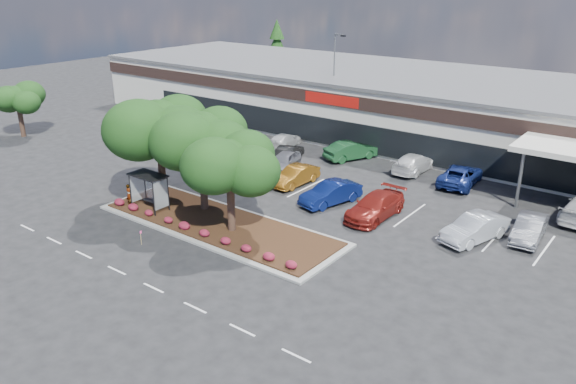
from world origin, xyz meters
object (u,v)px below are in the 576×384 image
Objects in this scene: light_pole at (334,91)px; car_1 at (224,148)px; survey_stake at (141,236)px; car_0 at (209,159)px.

car_1 is at bearing -108.78° from light_pole.
light_pole is 10.78× the size of survey_stake.
survey_stake is 18.81m from car_1.
car_0 is (-3.11, -15.34, -3.94)m from light_pole.
car_1 is (-1.07, 3.05, 0.08)m from car_0.
car_1 reaches higher than car_0.
car_0 is at bearing -87.95° from car_1.
car_1 is (-8.66, 16.70, 0.17)m from survey_stake.
car_0 reaches higher than survey_stake.
car_0 is (-7.59, 13.65, 0.09)m from survey_stake.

